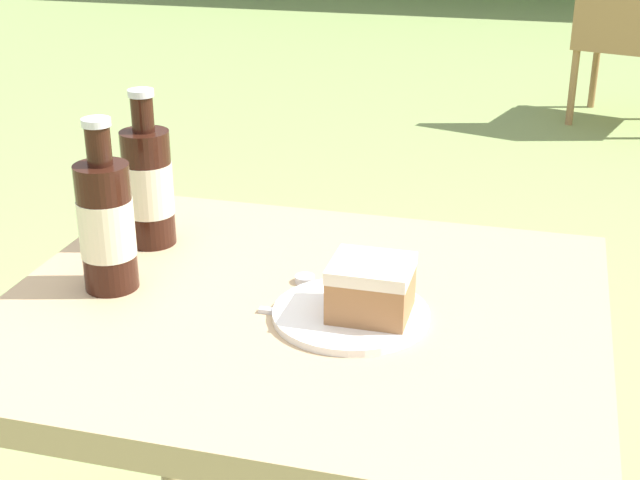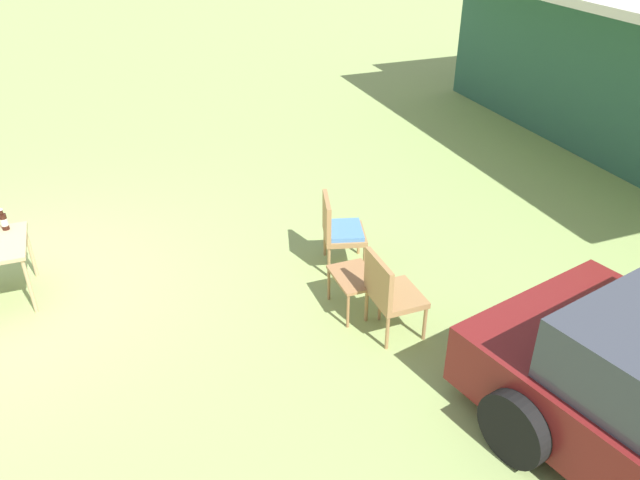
{
  "view_description": "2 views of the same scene",
  "coord_description": "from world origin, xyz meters",
  "px_view_note": "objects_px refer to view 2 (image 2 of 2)",
  "views": [
    {
      "loc": [
        0.3,
        -1.02,
        1.23
      ],
      "look_at": [
        0.0,
        0.1,
        0.73
      ],
      "focal_mm": 50.0,
      "sensor_mm": 36.0,
      "label": 1
    },
    {
      "loc": [
        6.28,
        1.18,
        3.91
      ],
      "look_at": [
        1.47,
        3.02,
        0.9
      ],
      "focal_mm": 35.0,
      "sensor_mm": 36.0,
      "label": 2
    }
  ],
  "objects_px": {
    "wicker_chair_plain": "(389,291)",
    "garden_side_table": "(354,280)",
    "wicker_chair_cushioned": "(339,229)",
    "cola_bottle_near": "(4,221)"
  },
  "relations": [
    {
      "from": "wicker_chair_cushioned",
      "to": "garden_side_table",
      "type": "height_order",
      "value": "wicker_chair_cushioned"
    },
    {
      "from": "wicker_chair_cushioned",
      "to": "garden_side_table",
      "type": "distance_m",
      "value": 0.87
    },
    {
      "from": "garden_side_table",
      "to": "wicker_chair_plain",
      "type": "bearing_deg",
      "value": 19.42
    },
    {
      "from": "garden_side_table",
      "to": "cola_bottle_near",
      "type": "height_order",
      "value": "cola_bottle_near"
    },
    {
      "from": "cola_bottle_near",
      "to": "garden_side_table",
      "type": "bearing_deg",
      "value": 61.43
    },
    {
      "from": "cola_bottle_near",
      "to": "wicker_chair_cushioned",
      "type": "bearing_deg",
      "value": 74.93
    },
    {
      "from": "wicker_chair_cushioned",
      "to": "wicker_chair_plain",
      "type": "distance_m",
      "value": 1.3
    },
    {
      "from": "wicker_chair_plain",
      "to": "cola_bottle_near",
      "type": "height_order",
      "value": "cola_bottle_near"
    },
    {
      "from": "wicker_chair_plain",
      "to": "garden_side_table",
      "type": "xyz_separation_m",
      "value": [
        -0.46,
        -0.16,
        -0.12
      ]
    },
    {
      "from": "wicker_chair_plain",
      "to": "garden_side_table",
      "type": "relative_size",
      "value": 1.54
    }
  ]
}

